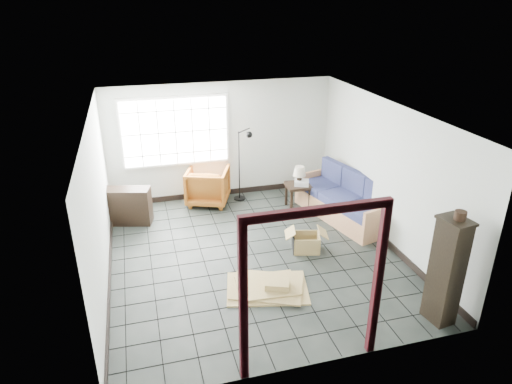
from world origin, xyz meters
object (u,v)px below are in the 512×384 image
object	(u,v)px
futon_sofa	(345,201)
side_table	(298,188)
armchair	(208,184)
tall_shelf	(446,271)

from	to	relation	value
futon_sofa	side_table	xyz separation A→B (m)	(-0.79, 0.68, 0.10)
armchair	side_table	size ratio (longest dim) A/B	1.62
armchair	tall_shelf	world-z (taller)	tall_shelf
futon_sofa	tall_shelf	size ratio (longest dim) A/B	1.47
tall_shelf	futon_sofa	bearing A→B (deg)	80.03
side_table	tall_shelf	xyz separation A→B (m)	(0.67, -4.02, 0.36)
armchair	tall_shelf	bearing A→B (deg)	138.39
side_table	tall_shelf	distance (m)	4.09
armchair	side_table	bearing A→B (deg)	177.78
futon_sofa	tall_shelf	xyz separation A→B (m)	(-0.12, -3.34, 0.46)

